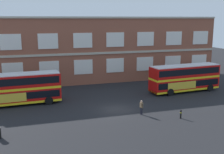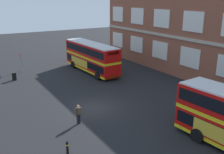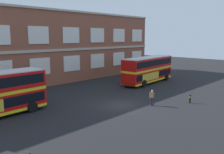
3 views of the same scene
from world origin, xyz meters
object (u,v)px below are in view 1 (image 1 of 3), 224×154
double_decker_near (16,89)px  double_decker_middle (185,78)px  safety_bollard_west (181,114)px  waiting_passenger (141,107)px

double_decker_near → double_decker_middle: same height
safety_bollard_west → double_decker_middle: bearing=57.0°
double_decker_near → double_decker_middle: (24.14, -0.41, 0.00)m
double_decker_near → waiting_passenger: 16.08m
waiting_passenger → safety_bollard_west: waiting_passenger is taller
double_decker_near → waiting_passenger: size_ratio=6.54×
safety_bollard_west → waiting_passenger: bearing=146.0°
double_decker_middle → waiting_passenger: (-10.37, -7.80, -1.22)m
double_decker_near → double_decker_middle: 24.14m
double_decker_near → waiting_passenger: (13.77, -8.21, -1.22)m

